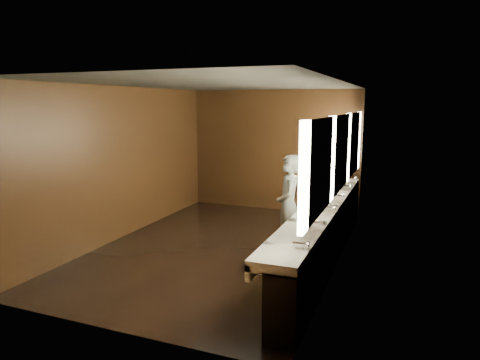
{
  "coord_description": "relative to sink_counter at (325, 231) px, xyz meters",
  "views": [
    {
      "loc": [
        2.92,
        -6.56,
        2.48
      ],
      "look_at": [
        0.34,
        0.0,
        1.22
      ],
      "focal_mm": 32.0,
      "sensor_mm": 36.0,
      "label": 1
    }
  ],
  "objects": [
    {
      "name": "wall_front",
      "position": [
        -1.79,
        -3.0,
        0.9
      ],
      "size": [
        4.0,
        0.02,
        2.8
      ],
      "primitive_type": "cube",
      "color": "black",
      "rests_on": "floor"
    },
    {
      "name": "sink_counter",
      "position": [
        0.0,
        0.0,
        0.0
      ],
      "size": [
        0.55,
        5.4,
        1.01
      ],
      "color": "black",
      "rests_on": "floor"
    },
    {
      "name": "floor",
      "position": [
        -1.79,
        -0.0,
        -0.5
      ],
      "size": [
        6.0,
        6.0,
        0.0
      ],
      "primitive_type": "plane",
      "color": "black",
      "rests_on": "ground"
    },
    {
      "name": "ceiling",
      "position": [
        -1.79,
        -0.0,
        2.3
      ],
      "size": [
        4.0,
        6.0,
        0.02
      ],
      "primitive_type": "cube",
      "color": "#2D2D2B",
      "rests_on": "wall_back"
    },
    {
      "name": "person",
      "position": [
        -0.63,
        0.06,
        0.34
      ],
      "size": [
        0.57,
        0.71,
        1.68
      ],
      "primitive_type": "imported",
      "rotation": [
        0.0,
        0.0,
        -1.25
      ],
      "color": "#91B0D8",
      "rests_on": "floor"
    },
    {
      "name": "wall_left",
      "position": [
        -3.79,
        -0.0,
        0.9
      ],
      "size": [
        0.02,
        6.0,
        2.8
      ],
      "primitive_type": "cube",
      "color": "black",
      "rests_on": "floor"
    },
    {
      "name": "mirror_band",
      "position": [
        0.19,
        -0.0,
        1.25
      ],
      "size": [
        0.06,
        5.03,
        1.15
      ],
      "color": "#FDF1C4",
      "rests_on": "wall_right"
    },
    {
      "name": "trash_bin",
      "position": [
        -0.22,
        -1.03,
        -0.24
      ],
      "size": [
        0.43,
        0.43,
        0.52
      ],
      "primitive_type": "cylinder",
      "rotation": [
        0.0,
        0.0,
        0.37
      ],
      "color": "black",
      "rests_on": "floor"
    },
    {
      "name": "wall_back",
      "position": [
        -1.79,
        3.0,
        0.9
      ],
      "size": [
        4.0,
        0.02,
        2.8
      ],
      "primitive_type": "cube",
      "color": "black",
      "rests_on": "floor"
    },
    {
      "name": "wall_right",
      "position": [
        0.21,
        -0.0,
        0.9
      ],
      "size": [
        0.02,
        6.0,
        2.8
      ],
      "primitive_type": "cube",
      "color": "black",
      "rests_on": "floor"
    }
  ]
}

